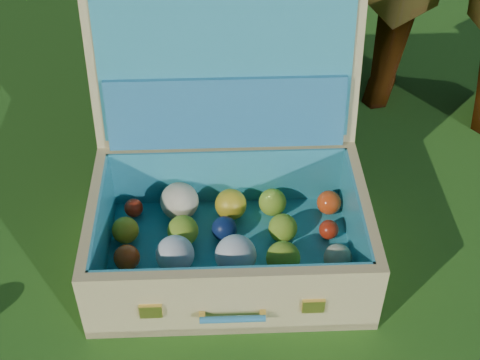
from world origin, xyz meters
The scene contains 2 objects.
ground centered at (0.00, 0.00, 0.00)m, with size 60.00×60.00×0.00m, color #215114.
suitcase centered at (-0.15, 0.23, 0.17)m, with size 0.78×0.72×0.61m.
Camera 1 is at (0.22, -0.88, 1.22)m, focal length 50.00 mm.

